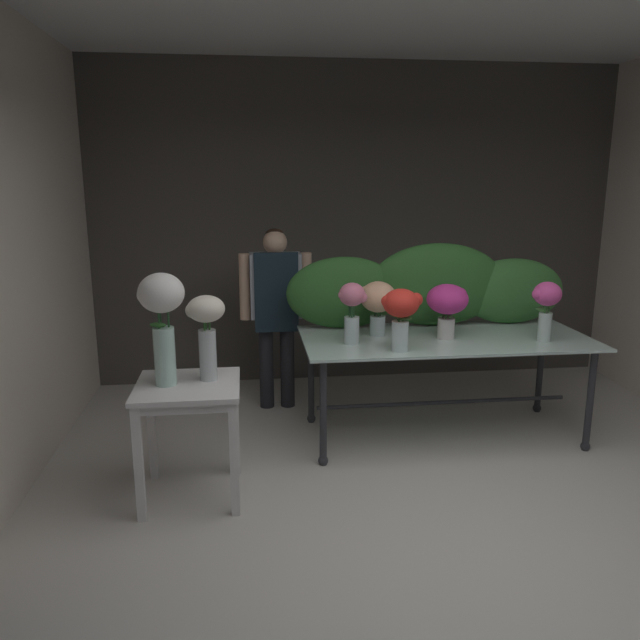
{
  "coord_description": "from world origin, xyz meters",
  "views": [
    {
      "loc": [
        -1.06,
        -2.65,
        1.95
      ],
      "look_at": [
        -0.6,
        1.23,
        1.04
      ],
      "focal_mm": 34.82,
      "sensor_mm": 36.0,
      "label": 1
    }
  ],
  "objects": [
    {
      "name": "ground_plane",
      "position": [
        0.0,
        1.62,
        0.0
      ],
      "size": [
        7.12,
        7.12,
        0.0
      ],
      "primitive_type": "plane",
      "color": "beige"
    },
    {
      "name": "wall_back",
      "position": [
        0.0,
        3.24,
        1.49
      ],
      "size": [
        5.06,
        0.12,
        2.97
      ],
      "primitive_type": "cube",
      "color": "#4C4742",
      "rests_on": "ground"
    },
    {
      "name": "wall_left",
      "position": [
        -2.53,
        1.62,
        1.49
      ],
      "size": [
        0.12,
        3.36,
        2.97
      ],
      "primitive_type": "cube",
      "color": "beige",
      "rests_on": "ground"
    },
    {
      "name": "ceiling_slab",
      "position": [
        0.0,
        1.62,
        3.03
      ],
      "size": [
        5.18,
        3.36,
        0.12
      ],
      "primitive_type": "cube",
      "color": "silver",
      "rests_on": "wall_back"
    },
    {
      "name": "display_table_glass",
      "position": [
        0.4,
        1.66,
        0.68
      ],
      "size": [
        2.13,
        0.97,
        0.79
      ],
      "color": "silver",
      "rests_on": "ground"
    },
    {
      "name": "side_table_white",
      "position": [
        -1.43,
        0.96,
        0.63
      ],
      "size": [
        0.62,
        0.6,
        0.73
      ],
      "color": "white",
      "rests_on": "ground"
    },
    {
      "name": "florist",
      "position": [
        -0.82,
        2.43,
        0.94
      ],
      "size": [
        0.6,
        0.24,
        1.53
      ],
      "color": "#232328",
      "rests_on": "ground"
    },
    {
      "name": "foliage_backdrop",
      "position": [
        0.39,
        2.02,
        1.08
      ],
      "size": [
        2.24,
        0.27,
        0.66
      ],
      "color": "#2D6028",
      "rests_on": "display_table_glass"
    },
    {
      "name": "vase_magenta_tulips",
      "position": [
        0.39,
        1.62,
        1.05
      ],
      "size": [
        0.3,
        0.3,
        0.4
      ],
      "color": "silver",
      "rests_on": "display_table_glass"
    },
    {
      "name": "vase_rosy_dahlias",
      "position": [
        -0.33,
        1.55,
        1.05
      ],
      "size": [
        0.21,
        0.18,
        0.44
      ],
      "color": "silver",
      "rests_on": "display_table_glass"
    },
    {
      "name": "vase_scarlet_lilies",
      "position": [
        -0.03,
        1.33,
        1.06
      ],
      "size": [
        0.29,
        0.25,
        0.43
      ],
      "color": "silver",
      "rests_on": "display_table_glass"
    },
    {
      "name": "vase_peach_roses",
      "position": [
        -0.1,
        1.77,
        1.05
      ],
      "size": [
        0.27,
        0.27,
        0.41
      ],
      "color": "silver",
      "rests_on": "display_table_glass"
    },
    {
      "name": "vase_fuchsia_carnations",
      "position": [
        1.06,
        1.46,
        1.06
      ],
      "size": [
        0.22,
        0.2,
        0.43
      ],
      "color": "silver",
      "rests_on": "display_table_glass"
    },
    {
      "name": "vase_white_roses_tall",
      "position": [
        -1.56,
        0.95,
        1.17
      ],
      "size": [
        0.27,
        0.27,
        0.67
      ],
      "color": "silver",
      "rests_on": "side_table_white"
    },
    {
      "name": "vase_cream_lisianthus_tall",
      "position": [
        -1.31,
        1.01,
        1.07
      ],
      "size": [
        0.23,
        0.23,
        0.52
      ],
      "color": "silver",
      "rests_on": "side_table_white"
    }
  ]
}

